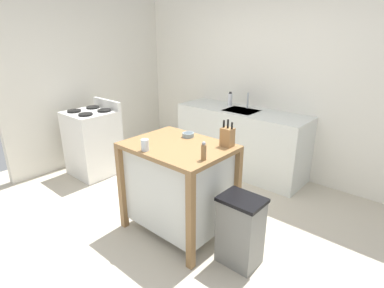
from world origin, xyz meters
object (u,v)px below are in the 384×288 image
(trash_bin, at_px, (240,231))
(bottle_hand_soap, at_px, (230,100))
(drinking_cup, at_px, (145,145))
(kitchen_island, at_px, (179,184))
(bowl_ceramic_wide, at_px, (188,135))
(sink_faucet, at_px, (248,101))
(pepper_grinder, at_px, (204,151))
(knife_block, at_px, (227,137))
(stove, at_px, (93,142))

(trash_bin, bearing_deg, bottle_hand_soap, 127.43)
(drinking_cup, xyz_separation_m, trash_bin, (0.84, 0.29, -0.65))
(kitchen_island, bearing_deg, bowl_ceramic_wide, 108.34)
(drinking_cup, height_order, sink_faucet, sink_faucet)
(drinking_cup, bearing_deg, bowl_ceramic_wide, 86.21)
(pepper_grinder, bearing_deg, knife_block, 96.13)
(knife_block, bearing_deg, drinking_cup, -129.87)
(trash_bin, distance_m, bottle_hand_soap, 2.26)
(bowl_ceramic_wide, bearing_deg, kitchen_island, -71.66)
(drinking_cup, height_order, pepper_grinder, pepper_grinder)
(bowl_ceramic_wide, bearing_deg, trash_bin, -16.56)
(drinking_cup, bearing_deg, trash_bin, 19.14)
(knife_block, height_order, bowl_ceramic_wide, knife_block)
(trash_bin, distance_m, sink_faucet, 2.17)
(sink_faucet, bearing_deg, knife_block, -65.05)
(kitchen_island, height_order, knife_block, knife_block)
(pepper_grinder, xyz_separation_m, stove, (-2.24, 0.32, -0.54))
(drinking_cup, bearing_deg, sink_faucet, 96.01)
(pepper_grinder, bearing_deg, bowl_ceramic_wide, 143.98)
(knife_block, distance_m, trash_bin, 0.83)
(kitchen_island, distance_m, pepper_grinder, 0.64)
(kitchen_island, bearing_deg, stove, 173.81)
(bottle_hand_soap, relative_size, stove, 0.20)
(bowl_ceramic_wide, relative_size, drinking_cup, 1.12)
(kitchen_island, height_order, bottle_hand_soap, bottle_hand_soap)
(pepper_grinder, xyz_separation_m, bottle_hand_soap, (-0.99, 1.82, -0.00))
(kitchen_island, distance_m, trash_bin, 0.75)
(bowl_ceramic_wide, height_order, stove, stove)
(pepper_grinder, relative_size, sink_faucet, 0.72)
(kitchen_island, bearing_deg, bottle_hand_soap, 108.96)
(bowl_ceramic_wide, bearing_deg, knife_block, 5.40)
(knife_block, distance_m, stove, 2.26)
(pepper_grinder, distance_m, bottle_hand_soap, 2.08)
(kitchen_island, bearing_deg, knife_block, 36.38)
(trash_bin, bearing_deg, pepper_grinder, -160.38)
(kitchen_island, xyz_separation_m, trash_bin, (0.73, -0.01, -0.19))
(stove, bearing_deg, knife_block, 1.86)
(kitchen_island, xyz_separation_m, drinking_cup, (-0.11, -0.30, 0.46))
(trash_bin, relative_size, sink_faucet, 2.86)
(kitchen_island, relative_size, bowl_ceramic_wide, 8.39)
(drinking_cup, bearing_deg, stove, 163.81)
(knife_block, height_order, stove, knife_block)
(knife_block, height_order, trash_bin, knife_block)
(bowl_ceramic_wide, xyz_separation_m, drinking_cup, (-0.04, -0.53, 0.03))
(drinking_cup, bearing_deg, knife_block, 50.13)
(drinking_cup, relative_size, trash_bin, 0.16)
(kitchen_island, distance_m, knife_block, 0.67)
(bottle_hand_soap, bearing_deg, pepper_grinder, -61.47)
(kitchen_island, xyz_separation_m, bottle_hand_soap, (-0.58, 1.70, 0.48))
(drinking_cup, relative_size, sink_faucet, 0.47)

